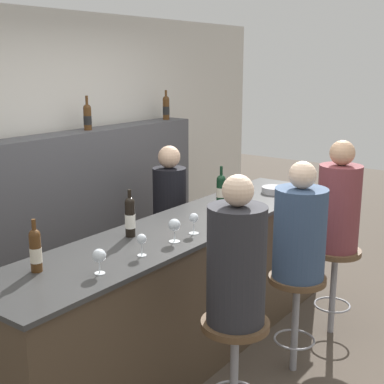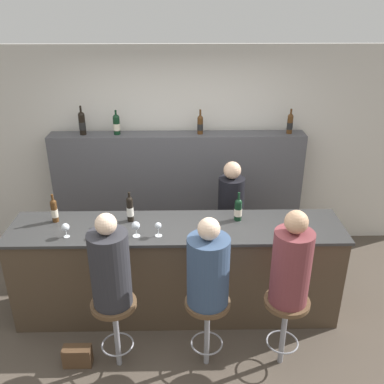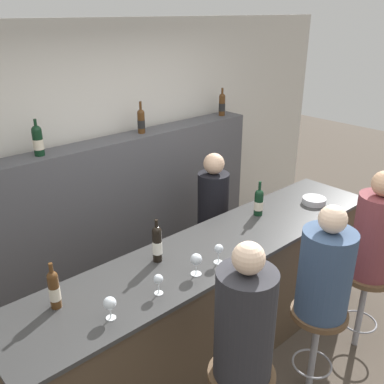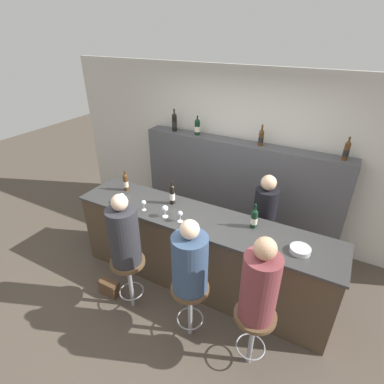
# 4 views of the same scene
# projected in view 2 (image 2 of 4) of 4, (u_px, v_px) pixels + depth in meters

# --- Properties ---
(ground_plane) EXTENTS (16.00, 16.00, 0.00)m
(ground_plane) POSITION_uv_depth(u_px,v_px,m) (178.00, 330.00, 4.37)
(ground_plane) COLOR #4C4238
(wall_back) EXTENTS (6.40, 0.05, 2.60)m
(wall_back) POSITION_uv_depth(u_px,v_px,m) (178.00, 150.00, 5.50)
(wall_back) COLOR beige
(wall_back) RESTS_ON ground_plane
(bar_counter) EXTENTS (3.32, 0.69, 1.04)m
(bar_counter) POSITION_uv_depth(u_px,v_px,m) (177.00, 270.00, 4.45)
(bar_counter) COLOR #473828
(bar_counter) RESTS_ON ground_plane
(back_bar_cabinet) EXTENTS (3.11, 0.28, 1.58)m
(back_bar_cabinet) POSITION_uv_depth(u_px,v_px,m) (178.00, 193.00, 5.51)
(back_bar_cabinet) COLOR #4C4C51
(back_bar_cabinet) RESTS_ON ground_plane
(wine_bottle_counter_0) EXTENTS (0.07, 0.07, 0.30)m
(wine_bottle_counter_0) POSITION_uv_depth(u_px,v_px,m) (54.00, 210.00, 4.27)
(wine_bottle_counter_0) COLOR #4C2D14
(wine_bottle_counter_0) RESTS_ON bar_counter
(wine_bottle_counter_1) EXTENTS (0.07, 0.07, 0.32)m
(wine_bottle_counter_1) POSITION_uv_depth(u_px,v_px,m) (130.00, 209.00, 4.28)
(wine_bottle_counter_1) COLOR black
(wine_bottle_counter_1) RESTS_ON bar_counter
(wine_bottle_counter_2) EXTENTS (0.08, 0.08, 0.30)m
(wine_bottle_counter_2) POSITION_uv_depth(u_px,v_px,m) (238.00, 209.00, 4.30)
(wine_bottle_counter_2) COLOR black
(wine_bottle_counter_2) RESTS_ON bar_counter
(wine_bottle_backbar_0) EXTENTS (0.08, 0.08, 0.35)m
(wine_bottle_backbar_0) POSITION_uv_depth(u_px,v_px,m) (82.00, 123.00, 5.09)
(wine_bottle_backbar_0) COLOR black
(wine_bottle_backbar_0) RESTS_ON back_bar_cabinet
(wine_bottle_backbar_1) EXTENTS (0.08, 0.08, 0.30)m
(wine_bottle_backbar_1) POSITION_uv_depth(u_px,v_px,m) (117.00, 124.00, 5.11)
(wine_bottle_backbar_1) COLOR black
(wine_bottle_backbar_1) RESTS_ON back_bar_cabinet
(wine_bottle_backbar_2) EXTENTS (0.07, 0.07, 0.30)m
(wine_bottle_backbar_2) POSITION_uv_depth(u_px,v_px,m) (200.00, 124.00, 5.13)
(wine_bottle_backbar_2) COLOR #4C2D14
(wine_bottle_backbar_2) RESTS_ON back_bar_cabinet
(wine_bottle_backbar_3) EXTENTS (0.07, 0.07, 0.30)m
(wine_bottle_backbar_3) POSITION_uv_depth(u_px,v_px,m) (290.00, 123.00, 5.14)
(wine_bottle_backbar_3) COLOR #4C2D14
(wine_bottle_backbar_3) RESTS_ON back_bar_cabinet
(wine_glass_0) EXTENTS (0.08, 0.08, 0.14)m
(wine_glass_0) POSITION_uv_depth(u_px,v_px,m) (65.00, 228.00, 4.01)
(wine_glass_0) COLOR silver
(wine_glass_0) RESTS_ON bar_counter
(wine_glass_1) EXTENTS (0.06, 0.06, 0.14)m
(wine_glass_1) POSITION_uv_depth(u_px,v_px,m) (102.00, 227.00, 4.01)
(wine_glass_1) COLOR silver
(wine_glass_1) RESTS_ON bar_counter
(wine_glass_2) EXTENTS (0.08, 0.08, 0.15)m
(wine_glass_2) POSITION_uv_depth(u_px,v_px,m) (136.00, 226.00, 4.01)
(wine_glass_2) COLOR silver
(wine_glass_2) RESTS_ON bar_counter
(wine_glass_3) EXTENTS (0.07, 0.07, 0.14)m
(wine_glass_3) POSITION_uv_depth(u_px,v_px,m) (158.00, 226.00, 4.02)
(wine_glass_3) COLOR silver
(wine_glass_3) RESTS_ON bar_counter
(metal_bowl) EXTENTS (0.21, 0.21, 0.05)m
(metal_bowl) POSITION_uv_depth(u_px,v_px,m) (297.00, 226.00, 4.18)
(metal_bowl) COLOR #B7B7BC
(metal_bowl) RESTS_ON bar_counter
(bar_stool_left) EXTENTS (0.40, 0.40, 0.72)m
(bar_stool_left) POSITION_uv_depth(u_px,v_px,m) (115.00, 316.00, 3.75)
(bar_stool_left) COLOR gray
(bar_stool_left) RESTS_ON ground_plane
(guest_seated_left) EXTENTS (0.34, 0.34, 0.86)m
(guest_seated_left) POSITION_uv_depth(u_px,v_px,m) (110.00, 266.00, 3.52)
(guest_seated_left) COLOR #28282D
(guest_seated_left) RESTS_ON bar_stool_left
(bar_stool_middle) EXTENTS (0.40, 0.40, 0.72)m
(bar_stool_middle) POSITION_uv_depth(u_px,v_px,m) (207.00, 315.00, 3.76)
(bar_stool_middle) COLOR gray
(bar_stool_middle) RESTS_ON ground_plane
(guest_seated_middle) EXTENTS (0.36, 0.36, 0.81)m
(guest_seated_middle) POSITION_uv_depth(u_px,v_px,m) (208.00, 268.00, 3.55)
(guest_seated_middle) COLOR #334766
(guest_seated_middle) RESTS_ON bar_stool_middle
(bar_stool_right) EXTENTS (0.40, 0.40, 0.72)m
(bar_stool_right) POSITION_uv_depth(u_px,v_px,m) (285.00, 314.00, 3.77)
(bar_stool_right) COLOR gray
(bar_stool_right) RESTS_ON ground_plane
(guest_seated_right) EXTENTS (0.33, 0.33, 0.87)m
(guest_seated_right) POSITION_uv_depth(u_px,v_px,m) (291.00, 264.00, 3.55)
(guest_seated_right) COLOR brown
(guest_seated_right) RESTS_ON bar_stool_right
(bartender) EXTENTS (0.29, 0.29, 1.46)m
(bartender) POSITION_uv_depth(u_px,v_px,m) (230.00, 225.00, 4.99)
(bartender) COLOR black
(bartender) RESTS_ON ground_plane
(handbag) EXTENTS (0.26, 0.12, 0.20)m
(handbag) POSITION_uv_depth(u_px,v_px,m) (77.00, 356.00, 3.94)
(handbag) COLOR #513823
(handbag) RESTS_ON ground_plane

